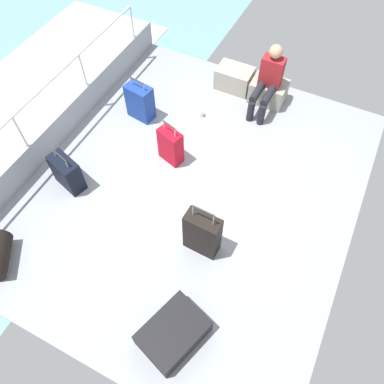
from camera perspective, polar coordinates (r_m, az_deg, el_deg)
ground_plane at (r=5.38m, az=0.12°, el=0.76°), size 4.40×5.20×0.06m
gunwale_port at (r=6.11m, az=-18.69°, el=9.56°), size 0.06×5.20×0.45m
railing_port at (r=5.75m, az=-20.20°, el=13.35°), size 0.04×4.20×1.02m
sea_wake at (r=7.38m, az=-26.18°, el=9.55°), size 12.00×12.00×0.01m
cargo_crate_0 at (r=6.68m, az=6.36°, el=16.61°), size 0.62×0.40×0.37m
cargo_crate_1 at (r=6.52m, az=11.37°, el=14.60°), size 0.60×0.42×0.36m
passenger_seated at (r=6.15m, az=11.37°, el=16.23°), size 0.34×0.66×1.06m
suitcase_0 at (r=5.45m, az=-3.24°, el=6.93°), size 0.39×0.28×0.71m
suitcase_1 at (r=6.11m, az=-7.80°, el=13.24°), size 0.44×0.30×0.71m
suitcase_2 at (r=4.57m, az=1.55°, el=-6.26°), size 0.44×0.23×0.88m
suitcase_3 at (r=5.44m, az=-18.25°, el=2.75°), size 0.50×0.35×0.63m
suitcase_4 at (r=4.38m, az=-2.83°, el=-20.35°), size 0.71×0.83×0.26m
paper_cup at (r=6.21m, az=1.41°, el=11.66°), size 0.08×0.08×0.10m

